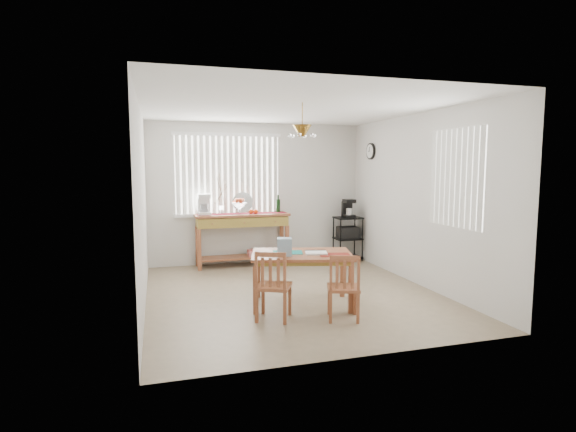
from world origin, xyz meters
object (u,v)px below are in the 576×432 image
object	(u,v)px
sideboard	(243,227)
chair_left	(273,286)
wire_cart	(348,234)
dining_table	(302,259)
chair_right	(344,288)
cart_items	(348,209)

from	to	relation	value
sideboard	chair_left	distance (m)	3.02
wire_cart	chair_left	bearing A→B (deg)	-127.57
dining_table	chair_right	xyz separation A→B (m)	(0.29, -0.70, -0.22)
cart_items	dining_table	bearing A→B (deg)	-125.22
wire_cart	chair_left	size ratio (longest dim) A/B	1.00
sideboard	dining_table	xyz separation A→B (m)	(0.30, -2.54, -0.11)
chair_left	dining_table	bearing A→B (deg)	42.58
dining_table	wire_cart	bearing A→B (deg)	54.68
dining_table	chair_left	world-z (taller)	chair_left
wire_cart	cart_items	bearing A→B (deg)	90.00
sideboard	dining_table	world-z (taller)	sideboard
cart_items	chair_left	distance (m)	3.73
cart_items	chair_left	size ratio (longest dim) A/B	0.41
wire_cart	chair_right	bearing A→B (deg)	-114.69
dining_table	chair_left	bearing A→B (deg)	-137.42
wire_cart	cart_items	distance (m)	0.49
cart_items	chair_left	xyz separation A→B (m)	(-2.24, -2.92, -0.58)
chair_left	chair_right	world-z (taller)	chair_left
chair_left	cart_items	bearing A→B (deg)	52.52
dining_table	cart_items	bearing A→B (deg)	54.78
cart_items	chair_right	xyz separation A→B (m)	(-1.45, -3.16, -0.60)
wire_cart	dining_table	xyz separation A→B (m)	(-1.73, -2.45, 0.10)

